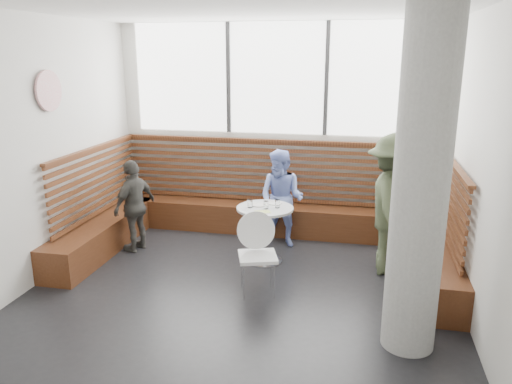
% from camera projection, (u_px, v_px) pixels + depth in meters
% --- Properties ---
extents(room, '(5.00, 5.00, 3.20)m').
position_uv_depth(room, '(237.00, 162.00, 5.39)').
color(room, silver).
rests_on(room, ground).
extents(booth, '(5.00, 2.50, 1.44)m').
position_uv_depth(booth, '(267.00, 217.00, 7.37)').
color(booth, '#452311').
rests_on(booth, ground).
extents(concrete_column, '(0.50, 0.50, 3.20)m').
position_uv_depth(concrete_column, '(421.00, 186.00, 4.44)').
color(concrete_column, gray).
rests_on(concrete_column, ground).
extents(wall_art, '(0.03, 0.50, 0.50)m').
position_uv_depth(wall_art, '(49.00, 91.00, 6.08)').
color(wall_art, white).
rests_on(wall_art, room).
extents(cafe_table, '(0.75, 0.75, 0.78)m').
position_uv_depth(cafe_table, '(265.00, 223.00, 6.65)').
color(cafe_table, silver).
rests_on(cafe_table, ground).
extents(cafe_chair, '(0.45, 0.44, 0.95)m').
position_uv_depth(cafe_chair, '(259.00, 247.00, 5.83)').
color(cafe_chair, white).
rests_on(cafe_chair, ground).
extents(adult_man, '(0.73, 1.20, 1.81)m').
position_uv_depth(adult_man, '(392.00, 205.00, 6.26)').
color(adult_man, '#424D33').
rests_on(adult_man, ground).
extents(child_back, '(0.81, 0.70, 1.42)m').
position_uv_depth(child_back, '(281.00, 198.00, 7.23)').
color(child_back, '#899FEE').
rests_on(child_back, ground).
extents(child_left, '(0.54, 0.83, 1.32)m').
position_uv_depth(child_left, '(135.00, 206.00, 7.06)').
color(child_left, '#46443F').
rests_on(child_left, ground).
extents(plate_near, '(0.20, 0.20, 0.01)m').
position_uv_depth(plate_near, '(258.00, 205.00, 6.67)').
color(plate_near, white).
rests_on(plate_near, cafe_table).
extents(plate_far, '(0.19, 0.19, 0.01)m').
position_uv_depth(plate_far, '(275.00, 203.00, 6.75)').
color(plate_far, white).
rests_on(plate_far, cafe_table).
extents(glass_left, '(0.07, 0.07, 0.11)m').
position_uv_depth(glass_left, '(250.00, 203.00, 6.57)').
color(glass_left, white).
rests_on(glass_left, cafe_table).
extents(glass_mid, '(0.06, 0.06, 0.10)m').
position_uv_depth(glass_mid, '(266.00, 205.00, 6.52)').
color(glass_mid, white).
rests_on(glass_mid, cafe_table).
extents(glass_right, '(0.07, 0.07, 0.11)m').
position_uv_depth(glass_right, '(277.00, 204.00, 6.56)').
color(glass_right, white).
rests_on(glass_right, cafe_table).
extents(menu_card, '(0.23, 0.20, 0.00)m').
position_uv_depth(menu_card, '(263.00, 212.00, 6.40)').
color(menu_card, '#A5C64C').
rests_on(menu_card, cafe_table).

